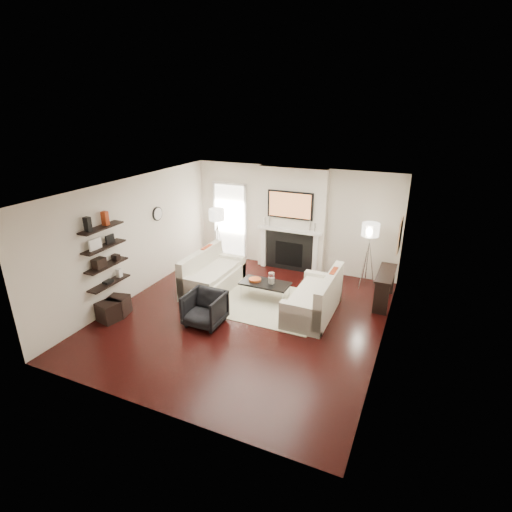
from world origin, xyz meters
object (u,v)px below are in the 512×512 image
at_px(lamp_left_shade, 217,215).
at_px(lamp_right_shade, 371,230).
at_px(loveseat_left_base, 214,281).
at_px(loveseat_right_base, 312,305).
at_px(armchair, 205,307).
at_px(coffee_table, 265,283).
at_px(ottoman_near, 118,306).

bearing_deg(lamp_left_shade, lamp_right_shade, 4.35).
bearing_deg(loveseat_left_base, loveseat_right_base, -4.04).
bearing_deg(armchair, lamp_right_shade, 49.32).
height_order(loveseat_left_base, coffee_table, same).
distance_m(loveseat_left_base, lamp_left_shade, 1.93).
bearing_deg(armchair, ottoman_near, -167.92).
xyz_separation_m(loveseat_left_base, armchair, (0.64, -1.46, 0.16)).
distance_m(loveseat_left_base, lamp_right_shade, 3.87).
distance_m(coffee_table, lamp_left_shade, 2.58).
xyz_separation_m(lamp_left_shade, lamp_right_shade, (3.90, 0.30, 0.00)).
distance_m(loveseat_left_base, armchair, 1.60).
xyz_separation_m(lamp_left_shade, ottoman_near, (-0.62, -3.21, -1.25)).
bearing_deg(lamp_left_shade, loveseat_left_base, -65.31).
bearing_deg(loveseat_right_base, ottoman_near, -155.60).
bearing_deg(lamp_right_shade, armchair, -130.50).
relative_size(lamp_left_shade, lamp_right_shade, 1.00).
bearing_deg(ottoman_near, lamp_left_shade, 79.07).
bearing_deg(coffee_table, loveseat_left_base, -179.32).
relative_size(loveseat_right_base, lamp_right_shade, 4.50).
distance_m(armchair, lamp_right_shade, 4.22).
xyz_separation_m(loveseat_left_base, lamp_left_shade, (-0.62, 1.34, 1.24)).
height_order(coffee_table, lamp_left_shade, lamp_left_shade).
relative_size(armchair, lamp_left_shade, 1.87).
height_order(loveseat_left_base, lamp_left_shade, lamp_left_shade).
bearing_deg(ottoman_near, lamp_right_shade, 37.80).
relative_size(loveseat_left_base, ottoman_near, 4.50).
relative_size(coffee_table, armchair, 1.47).
bearing_deg(loveseat_right_base, loveseat_left_base, 175.96).
distance_m(lamp_right_shade, ottoman_near, 5.86).
bearing_deg(lamp_right_shade, ottoman_near, -142.20).
relative_size(loveseat_left_base, lamp_right_shade, 4.50).
distance_m(loveseat_left_base, coffee_table, 1.34).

